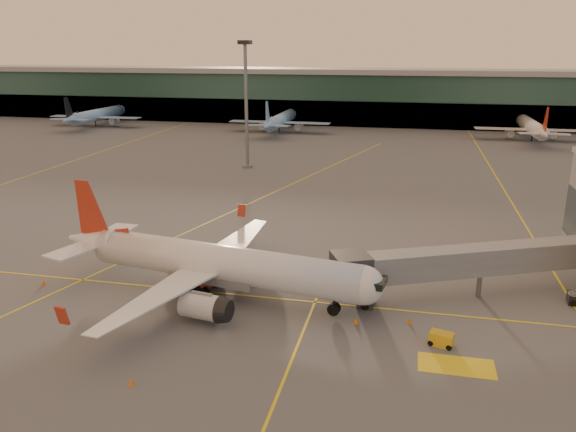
# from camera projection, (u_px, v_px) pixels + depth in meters

# --- Properties ---
(ground) EXTENTS (600.00, 600.00, 0.00)m
(ground) POSITION_uv_depth(u_px,v_px,m) (253.00, 320.00, 52.19)
(ground) COLOR #4C4F54
(ground) RESTS_ON ground
(taxi_markings) EXTENTS (100.12, 173.00, 0.01)m
(taxi_markings) POSITION_uv_depth(u_px,v_px,m) (283.00, 196.00, 95.28)
(taxi_markings) COLOR yellow
(taxi_markings) RESTS_ON ground
(terminal) EXTENTS (400.00, 20.00, 17.60)m
(terminal) POSITION_uv_depth(u_px,v_px,m) (372.00, 97.00, 182.16)
(terminal) COLOR #19382D
(terminal) RESTS_ON ground
(mast_west_near) EXTENTS (2.40, 2.40, 25.60)m
(mast_west_near) POSITION_uv_depth(u_px,v_px,m) (246.00, 96.00, 113.70)
(mast_west_near) COLOR slate
(mast_west_near) RESTS_ON ground
(distant_aircraft_row) EXTENTS (290.00, 34.00, 13.00)m
(distant_aircraft_row) POSITION_uv_depth(u_px,v_px,m) (294.00, 132.00, 166.81)
(distant_aircraft_row) COLOR #83AFDB
(distant_aircraft_row) RESTS_ON ground
(main_airplane) EXTENTS (35.51, 32.19, 10.75)m
(main_airplane) POSITION_uv_depth(u_px,v_px,m) (213.00, 264.00, 56.31)
(main_airplane) COLOR white
(main_airplane) RESTS_ON ground
(jet_bridge) EXTENTS (29.97, 15.84, 5.49)m
(jet_bridge) POSITION_uv_depth(u_px,v_px,m) (494.00, 260.00, 56.44)
(jet_bridge) COLOR slate
(jet_bridge) RESTS_ON ground
(catering_truck) EXTENTS (5.94, 3.13, 4.43)m
(catering_truck) POSITION_uv_depth(u_px,v_px,m) (192.00, 266.00, 58.26)
(catering_truck) COLOR red
(catering_truck) RESTS_ON ground
(gpu_cart) EXTENTS (2.25, 1.71, 1.17)m
(gpu_cart) POSITION_uv_depth(u_px,v_px,m) (441.00, 339.00, 47.59)
(gpu_cart) COLOR gold
(gpu_cart) RESTS_ON ground
(cone_nose) EXTENTS (0.45, 0.45, 0.57)m
(cone_nose) POSITION_uv_depth(u_px,v_px,m) (410.00, 321.00, 51.48)
(cone_nose) COLOR orange
(cone_nose) RESTS_ON ground
(cone_tail) EXTENTS (0.49, 0.49, 0.62)m
(cone_tail) POSITION_uv_depth(u_px,v_px,m) (43.00, 282.00, 59.76)
(cone_tail) COLOR orange
(cone_tail) RESTS_ON ground
(cone_wing_right) EXTENTS (0.44, 0.44, 0.56)m
(cone_wing_right) POSITION_uv_depth(u_px,v_px,m) (131.00, 382.00, 42.07)
(cone_wing_right) COLOR orange
(cone_wing_right) RESTS_ON ground
(cone_fwd) EXTENTS (0.50, 0.50, 0.64)m
(cone_fwd) POSITION_uv_depth(u_px,v_px,m) (356.00, 320.00, 51.45)
(cone_fwd) COLOR orange
(cone_fwd) RESTS_ON ground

